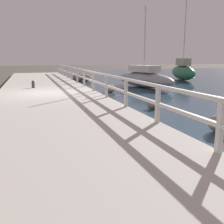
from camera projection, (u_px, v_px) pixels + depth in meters
The scene contains 12 objects.
ground_plane at pixel (48, 99), 12.64m from camera, with size 120.00×120.00×0.00m, color #4C473D.
dock_walkway at pixel (48, 96), 12.61m from camera, with size 4.70×36.00×0.30m.
railing at pixel (94, 78), 13.11m from camera, with size 0.10×32.50×0.98m.
boulder_near_dock at pixel (220, 123), 6.90m from camera, with size 0.65×0.58×0.49m.
boulder_upstream at pixel (87, 78), 22.29m from camera, with size 0.76×0.68×0.57m.
boulder_far_strip at pixel (153, 105), 10.08m from camera, with size 0.43×0.38×0.32m.
boulder_water_edge at pixel (75, 78), 22.79m from camera, with size 0.66×0.60×0.50m.
boulder_downstream at pixel (80, 77), 22.42m from camera, with size 0.79×0.71×0.59m.
boulder_mid_strip at pixel (110, 88), 15.02m from camera, with size 0.60×0.54×0.45m.
mooring_bollard at pixel (33, 84), 14.52m from camera, with size 0.16×0.16×0.41m.
sailboat_green at pixel (183, 71), 23.44m from camera, with size 2.15×5.49×7.63m.
sailboat_gray at pixel (144, 78), 17.45m from camera, with size 2.65×5.82×5.15m.
Camera 1 is at (-0.84, -12.85, 1.94)m, focal length 42.00 mm.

